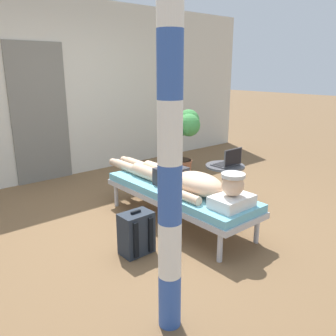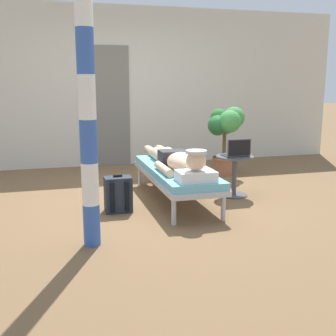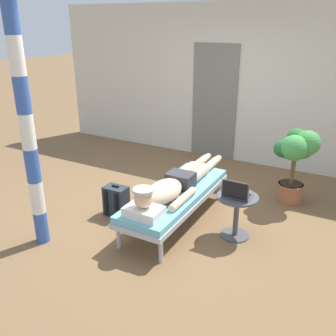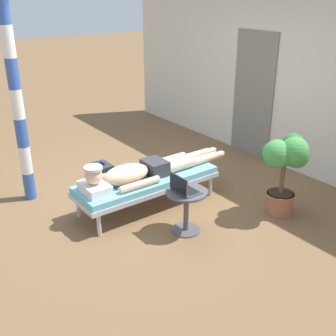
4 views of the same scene
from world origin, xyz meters
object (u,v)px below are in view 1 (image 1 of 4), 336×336
at_px(lounge_chair, 178,193).
at_px(backpack, 136,233).
at_px(porch_post, 170,133).
at_px(laptop, 229,161).
at_px(side_table, 225,178).
at_px(person_reclining, 183,180).
at_px(potted_plant, 182,133).

height_order(lounge_chair, backpack, backpack).
bearing_deg(porch_post, laptop, 30.52).
distance_m(side_table, backpack, 1.56).
bearing_deg(laptop, person_reclining, -177.24).
xyz_separation_m(side_table, potted_plant, (0.39, 1.22, 0.36)).
xyz_separation_m(lounge_chair, side_table, (0.79, 0.01, 0.01)).
distance_m(side_table, porch_post, 2.45).
distance_m(laptop, potted_plant, 1.33).
distance_m(person_reclining, backpack, 0.83).
bearing_deg(person_reclining, lounge_chair, 90.00).
height_order(person_reclining, porch_post, porch_post).
relative_size(lounge_chair, backpack, 4.52).
bearing_deg(lounge_chair, porch_post, -134.02).
height_order(laptop, backpack, laptop).
distance_m(lounge_chair, person_reclining, 0.19).
relative_size(backpack, porch_post, 0.16).
relative_size(lounge_chair, porch_post, 0.73).
height_order(lounge_chair, porch_post, porch_post).
bearing_deg(backpack, lounge_chair, 18.09).
distance_m(person_reclining, laptop, 0.79).
relative_size(person_reclining, porch_post, 0.82).
relative_size(person_reclining, side_table, 4.15).
distance_m(lounge_chair, laptop, 0.82).
xyz_separation_m(lounge_chair, person_reclining, (0.00, -0.08, 0.17)).
distance_m(laptop, backpack, 1.59).
distance_m(potted_plant, porch_post, 3.38).
xyz_separation_m(side_table, porch_post, (-1.91, -1.18, 0.96)).
distance_m(lounge_chair, potted_plant, 1.74).
relative_size(lounge_chair, side_table, 3.66).
bearing_deg(side_table, backpack, -170.51).
relative_size(lounge_chair, potted_plant, 1.80).
xyz_separation_m(person_reclining, side_table, (0.79, 0.09, -0.16)).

